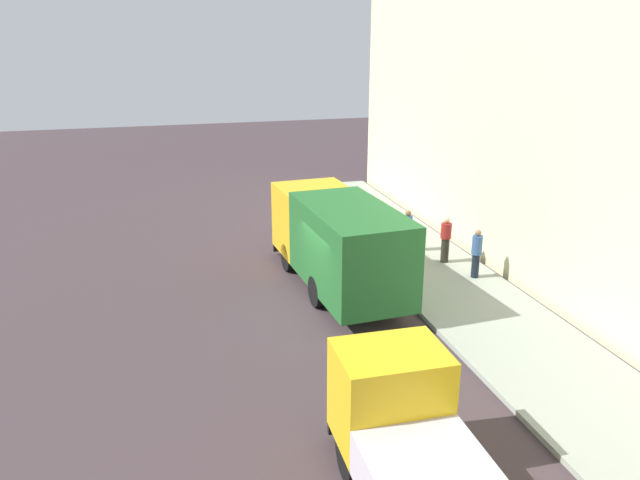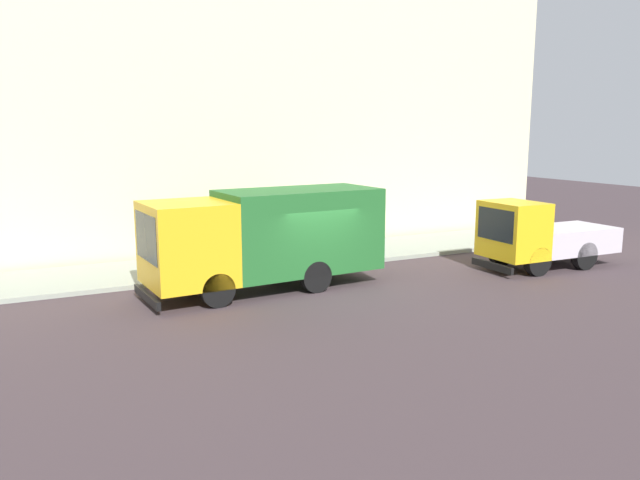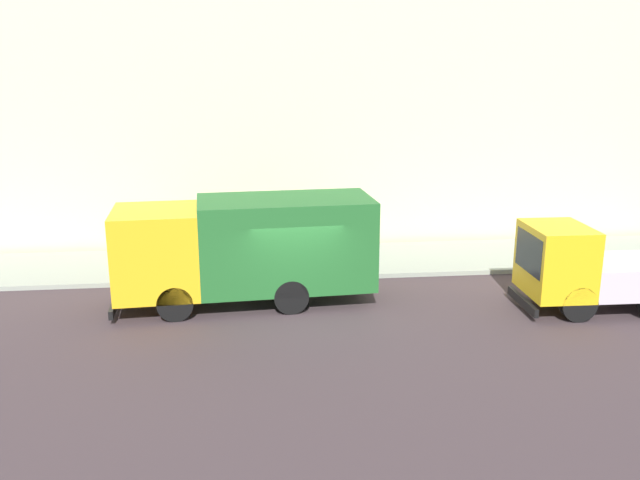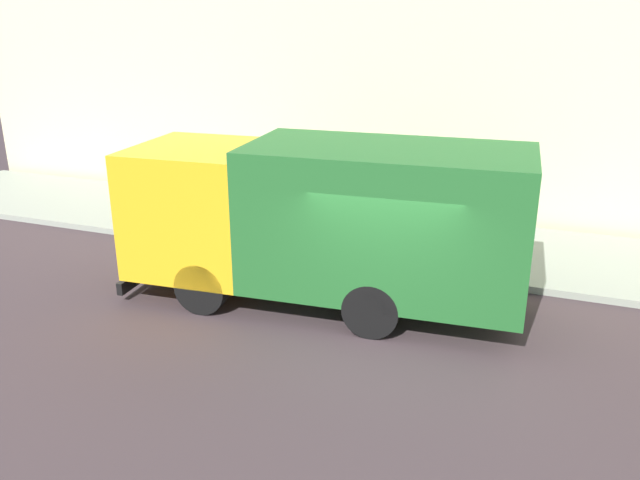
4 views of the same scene
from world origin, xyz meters
The scene contains 9 objects.
ground centered at (0.00, 0.00, 0.00)m, with size 80.00×80.00×0.00m, color #3F3236.
sidewalk centered at (4.91, 0.00, 0.07)m, with size 3.82×30.00×0.15m, color #979F91.
building_facade centered at (7.32, 0.00, 5.74)m, with size 0.50×30.00×11.47m, color beige.
large_utility_truck centered at (1.23, 1.39, 1.71)m, with size 2.93×7.52×3.06m.
small_flatbed_truck centered at (-0.31, -8.40, 1.15)m, with size 2.17×5.18×2.44m.
pedestrian_walking centered at (4.71, 3.77, 0.99)m, with size 0.40×0.40×1.60m.
pedestrian_standing centered at (5.57, 2.30, 1.03)m, with size 0.44×0.44×1.68m.
pedestrian_third centered at (5.92, 0.71, 1.05)m, with size 0.49×0.49×1.70m.
traffic_cone_orange centered at (3.72, 4.30, 0.52)m, with size 0.52×0.52×0.75m, color orange.
Camera 3 is at (-17.30, 1.27, 6.81)m, focal length 37.55 mm.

